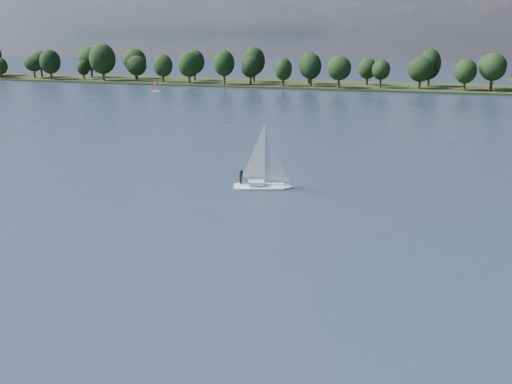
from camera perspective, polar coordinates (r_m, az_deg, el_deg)
ground at (r=125.19m, az=7.28°, el=5.98°), size 700.00×700.00×0.00m
far_shore at (r=235.35m, az=12.62°, el=10.18°), size 660.00×40.00×1.50m
sailboat at (r=77.78m, az=0.35°, el=2.27°), size 7.63×4.31×9.68m
dinghy_pink at (r=215.64m, az=-9.98°, el=10.18°), size 3.38×2.04×5.06m
treeline at (r=232.07m, az=10.40°, el=12.23°), size 562.51×73.66×18.50m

